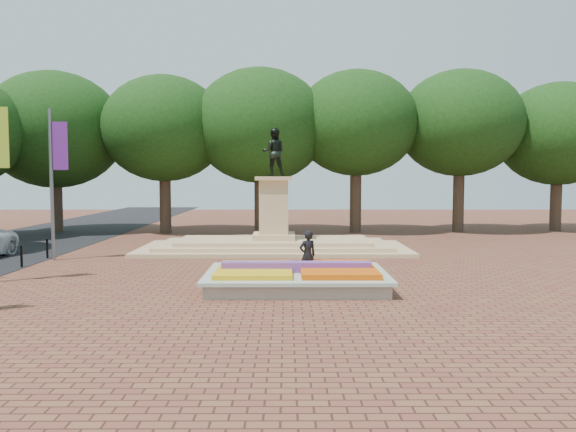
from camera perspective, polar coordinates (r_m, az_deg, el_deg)
The scene contains 5 objects.
ground at distance 21.81m, azimuth -1.89°, elevation -6.25°, with size 90.00×90.00×0.00m, color brown.
flower_bed at distance 19.77m, azimuth 0.92°, elevation -6.21°, with size 6.30×4.30×0.91m.
monument at distance 29.61m, azimuth -1.43°, elevation -1.81°, with size 14.00×6.00×6.40m.
tree_row_back at distance 39.59m, azimuth 2.28°, elevation 8.04°, with size 44.80×8.80×10.43m.
pedestrian at distance 21.21m, azimuth 2.00°, elevation -3.99°, with size 0.68×0.45×1.87m, color black.
Camera 1 is at (0.65, -21.45, 3.88)m, focal length 35.00 mm.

